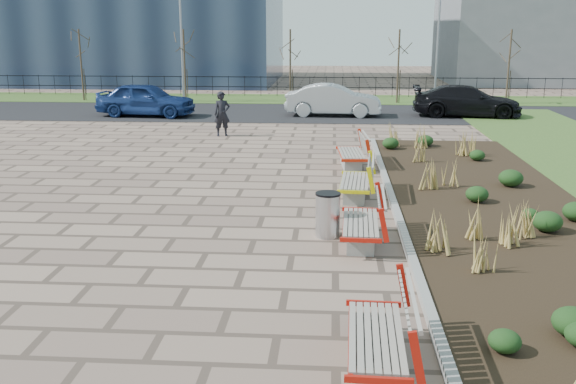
# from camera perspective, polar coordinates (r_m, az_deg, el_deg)

# --- Properties ---
(ground) EXTENTS (120.00, 120.00, 0.00)m
(ground) POSITION_cam_1_polar(r_m,az_deg,el_deg) (11.07, -8.95, -8.32)
(ground) COLOR #856C5B
(ground) RESTS_ON ground
(planting_bed) EXTENTS (4.50, 18.00, 0.10)m
(planting_bed) POSITION_cam_1_polar(r_m,az_deg,el_deg) (15.98, 17.77, -1.43)
(planting_bed) COLOR black
(planting_bed) RESTS_ON ground
(planting_curb) EXTENTS (0.16, 18.00, 0.15)m
(planting_curb) POSITION_cam_1_polar(r_m,az_deg,el_deg) (15.58, 9.43, -1.23)
(planting_curb) COLOR gray
(planting_curb) RESTS_ON ground
(grass_verge_far) EXTENTS (80.00, 5.00, 0.04)m
(grass_verge_far) POSITION_cam_1_polar(r_m,az_deg,el_deg) (38.23, 0.34, 8.26)
(grass_verge_far) COLOR #33511E
(grass_verge_far) RESTS_ON ground
(road) EXTENTS (80.00, 7.00, 0.02)m
(road) POSITION_cam_1_polar(r_m,az_deg,el_deg) (32.29, -0.33, 7.06)
(road) COLOR black
(road) RESTS_ON ground
(bench_a) EXTENTS (0.96, 2.13, 1.00)m
(bench_a) POSITION_cam_1_polar(r_m,az_deg,el_deg) (8.43, 7.83, -12.20)
(bench_a) COLOR #AB150B
(bench_a) RESTS_ON ground
(bench_b) EXTENTS (0.97, 2.13, 1.00)m
(bench_b) POSITION_cam_1_polar(r_m,az_deg,el_deg) (12.93, 6.48, -2.48)
(bench_b) COLOR red
(bench_b) RESTS_ON ground
(bench_c) EXTENTS (1.04, 2.16, 1.00)m
(bench_c) POSITION_cam_1_polar(r_m,az_deg,el_deg) (16.33, 5.98, 1.17)
(bench_c) COLOR yellow
(bench_c) RESTS_ON ground
(bench_d) EXTENTS (1.05, 2.16, 1.00)m
(bench_d) POSITION_cam_1_polar(r_m,az_deg,el_deg) (19.92, 5.64, 3.63)
(bench_d) COLOR red
(bench_d) RESTS_ON ground
(litter_bin) EXTENTS (0.50, 0.50, 0.92)m
(litter_bin) POSITION_cam_1_polar(r_m,az_deg,el_deg) (13.31, 3.55, -2.08)
(litter_bin) COLOR #B2B2B7
(litter_bin) RESTS_ON ground
(pedestrian) EXTENTS (0.74, 0.61, 1.75)m
(pedestrian) POSITION_cam_1_polar(r_m,az_deg,el_deg) (25.56, -5.88, 6.92)
(pedestrian) COLOR black
(pedestrian) RESTS_ON ground
(car_blue) EXTENTS (4.82, 2.33, 1.59)m
(car_blue) POSITION_cam_1_polar(r_m,az_deg,el_deg) (31.74, -12.51, 8.04)
(car_blue) COLOR navy
(car_blue) RESTS_ON road
(car_silver) EXTENTS (4.64, 1.81, 1.50)m
(car_silver) POSITION_cam_1_polar(r_m,az_deg,el_deg) (31.16, 4.06, 8.16)
(car_silver) COLOR #9DA0A4
(car_silver) RESTS_ON road
(car_black) EXTENTS (5.23, 2.48, 1.47)m
(car_black) POSITION_cam_1_polar(r_m,az_deg,el_deg) (32.01, 15.59, 7.80)
(car_black) COLOR black
(car_black) RESTS_ON road
(tree_a) EXTENTS (1.40, 1.40, 4.00)m
(tree_a) POSITION_cam_1_polar(r_m,az_deg,el_deg) (39.23, -17.90, 10.69)
(tree_a) COLOR #4C3D2D
(tree_a) RESTS_ON grass_verge_far
(tree_b) EXTENTS (1.40, 1.40, 4.00)m
(tree_b) POSITION_cam_1_polar(r_m,az_deg,el_deg) (37.44, -9.18, 11.04)
(tree_b) COLOR #4C3D2D
(tree_b) RESTS_ON grass_verge_far
(tree_c) EXTENTS (1.40, 1.40, 4.00)m
(tree_c) POSITION_cam_1_polar(r_m,az_deg,el_deg) (36.57, 0.20, 11.15)
(tree_c) COLOR #4C3D2D
(tree_c) RESTS_ON grass_verge_far
(tree_d) EXTENTS (1.40, 1.40, 4.00)m
(tree_d) POSITION_cam_1_polar(r_m,az_deg,el_deg) (36.67, 9.77, 10.95)
(tree_d) COLOR #4C3D2D
(tree_d) RESTS_ON grass_verge_far
(tree_e) EXTENTS (1.40, 1.40, 4.00)m
(tree_e) POSITION_cam_1_polar(r_m,az_deg,el_deg) (37.73, 19.03, 10.47)
(tree_e) COLOR #4C3D2D
(tree_e) RESTS_ON grass_verge_far
(lamp_west) EXTENTS (0.24, 0.60, 6.00)m
(lamp_west) POSITION_cam_1_polar(r_m,az_deg,el_deg) (36.91, -9.42, 12.54)
(lamp_west) COLOR gray
(lamp_west) RESTS_ON grass_verge_far
(lamp_east) EXTENTS (0.24, 0.60, 6.00)m
(lamp_east) POSITION_cam_1_polar(r_m,az_deg,el_deg) (36.38, 13.13, 12.33)
(lamp_east) COLOR gray
(lamp_east) RESTS_ON grass_verge_far
(railing_fence) EXTENTS (44.00, 0.10, 1.20)m
(railing_fence) POSITION_cam_1_polar(r_m,az_deg,el_deg) (39.66, 0.48, 9.39)
(railing_fence) COLOR black
(railing_fence) RESTS_ON grass_verge_far
(building_grey) EXTENTS (18.00, 12.00, 10.00)m
(building_grey) POSITION_cam_1_polar(r_m,az_deg,el_deg) (54.83, 23.45, 14.25)
(building_grey) COLOR slate
(building_grey) RESTS_ON ground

